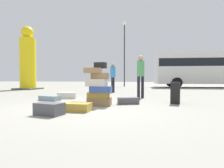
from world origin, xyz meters
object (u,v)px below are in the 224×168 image
(person_bearded_onlooker, at_px, (141,73))
(person_tourist_with_camera, at_px, (113,75))
(suitcase_cream_white_trunk, at_px, (67,95))
(lamp_post, at_px, (124,45))
(yellow_dummy_statue, at_px, (28,61))
(suitcase_black_upright_blue, at_px, (175,93))
(suitcase_slate_right_side, at_px, (50,98))
(suitcase_tower, at_px, (99,88))
(parked_bus, at_px, (208,67))
(suitcase_brown_foreground_far, at_px, (94,93))
(suitcase_tan_behind_tower, at_px, (78,107))
(suitcase_charcoal_left_side, at_px, (128,101))
(suitcase_charcoal_foreground_near, at_px, (49,109))

(person_bearded_onlooker, relative_size, person_tourist_with_camera, 1.03)
(suitcase_cream_white_trunk, xyz_separation_m, lamp_post, (0.37, 11.31, 4.10))
(yellow_dummy_statue, bearing_deg, person_tourist_with_camera, -13.25)
(suitcase_black_upright_blue, bearing_deg, suitcase_slate_right_side, -166.42)
(suitcase_tower, xyz_separation_m, parked_bus, (6.25, 13.00, 1.31))
(person_tourist_with_camera, bearing_deg, suitcase_brown_foreground_far, 7.75)
(suitcase_black_upright_blue, relative_size, suitcase_slate_right_side, 0.88)
(suitcase_tower, relative_size, suitcase_brown_foreground_far, 2.51)
(suitcase_tower, bearing_deg, suitcase_slate_right_side, 161.06)
(person_tourist_with_camera, xyz_separation_m, yellow_dummy_statue, (-6.98, 1.64, 1.09))
(suitcase_tower, relative_size, suitcase_black_upright_blue, 1.87)
(yellow_dummy_statue, distance_m, parked_bus, 15.41)
(suitcase_slate_right_side, distance_m, person_bearded_onlooker, 3.68)
(person_bearded_onlooker, bearing_deg, suitcase_tan_behind_tower, 21.04)
(suitcase_black_upright_blue, relative_size, lamp_post, 0.11)
(person_tourist_with_camera, bearing_deg, suitcase_tower, 15.01)
(suitcase_tower, bearing_deg, lamp_post, 96.56)
(suitcase_black_upright_blue, distance_m, parked_bus, 12.69)
(suitcase_brown_foreground_far, relative_size, suitcase_tan_behind_tower, 0.83)
(suitcase_black_upright_blue, xyz_separation_m, yellow_dummy_statue, (-10.00, 5.47, 1.77))
(suitcase_charcoal_left_side, relative_size, person_tourist_with_camera, 0.38)
(parked_bus, bearing_deg, lamp_post, 173.68)
(suitcase_tan_behind_tower, height_order, person_tourist_with_camera, person_tourist_with_camera)
(suitcase_brown_foreground_far, relative_size, parked_bus, 0.05)
(person_bearded_onlooker, bearing_deg, suitcase_black_upright_blue, 85.63)
(suitcase_slate_right_side, xyz_separation_m, person_bearded_onlooker, (3.17, 1.60, 0.96))
(suitcase_charcoal_foreground_near, height_order, lamp_post, lamp_post)
(suitcase_tan_behind_tower, bearing_deg, suitcase_brown_foreground_far, 97.81)
(suitcase_slate_right_side, height_order, lamp_post, lamp_post)
(suitcase_brown_foreground_far, height_order, person_bearded_onlooker, person_bearded_onlooker)
(suitcase_tan_behind_tower, distance_m, suitcase_charcoal_foreground_near, 0.73)
(person_bearded_onlooker, bearing_deg, parked_bus, -164.01)
(person_bearded_onlooker, height_order, lamp_post, lamp_post)
(suitcase_cream_white_trunk, relative_size, lamp_post, 0.11)
(suitcase_brown_foreground_far, bearing_deg, suitcase_charcoal_foreground_near, -104.58)
(suitcase_charcoal_left_side, distance_m, person_bearded_onlooker, 2.03)
(suitcase_cream_white_trunk, bearing_deg, suitcase_tan_behind_tower, -74.99)
(person_tourist_with_camera, distance_m, lamp_post, 8.60)
(suitcase_cream_white_trunk, bearing_deg, person_tourist_with_camera, 53.69)
(suitcase_tower, bearing_deg, yellow_dummy_statue, 139.88)
(suitcase_black_upright_blue, relative_size, suitcase_charcoal_left_side, 1.07)
(suitcase_tower, xyz_separation_m, lamp_post, (-1.47, 12.81, 3.71))
(person_bearded_onlooker, bearing_deg, suitcase_cream_white_trunk, -32.09)
(suitcase_tan_behind_tower, relative_size, suitcase_charcoal_foreground_near, 1.02)
(suitcase_tan_behind_tower, bearing_deg, yellow_dummy_statue, 132.61)
(suitcase_tower, height_order, suitcase_cream_white_trunk, suitcase_tower)
(suitcase_tower, xyz_separation_m, suitcase_slate_right_side, (-2.13, 0.73, -0.43))
(parked_bus, bearing_deg, suitcase_brown_foreground_far, -128.56)
(suitcase_brown_foreground_far, height_order, person_tourist_with_camera, person_tourist_with_camera)
(parked_bus, distance_m, lamp_post, 8.09)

